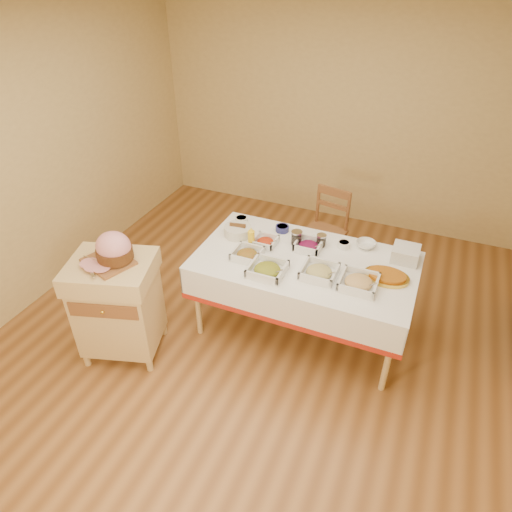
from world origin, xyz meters
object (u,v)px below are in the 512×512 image
(ham_on_board, at_px, (113,250))
(mustard_bottle, at_px, (251,238))
(butcher_cart, at_px, (118,303))
(dining_chair, at_px, (325,231))
(dining_table, at_px, (304,275))
(preserve_jar_right, at_px, (321,241))
(bread_basket, at_px, (238,231))
(plate_stack, at_px, (406,254))
(brass_platter, at_px, (386,276))
(preserve_jar_left, at_px, (297,238))

(ham_on_board, xyz_separation_m, mustard_bottle, (0.77, 0.83, -0.18))
(butcher_cart, height_order, dining_chair, butcher_cart)
(dining_table, distance_m, butcher_cart, 1.56)
(dining_table, bearing_deg, mustard_bottle, 177.92)
(preserve_jar_right, height_order, bread_basket, preserve_jar_right)
(ham_on_board, bearing_deg, mustard_bottle, 47.13)
(bread_basket, bearing_deg, ham_on_board, -121.78)
(butcher_cart, distance_m, bread_basket, 1.20)
(ham_on_board, height_order, plate_stack, ham_on_board)
(bread_basket, relative_size, plate_stack, 1.15)
(butcher_cart, xyz_separation_m, bread_basket, (0.63, 0.98, 0.29))
(dining_table, xyz_separation_m, preserve_jar_right, (0.06, 0.26, 0.21))
(plate_stack, bearing_deg, dining_chair, 141.16)
(dining_table, bearing_deg, preserve_jar_right, 77.61)
(dining_table, xyz_separation_m, brass_platter, (0.66, 0.01, 0.18))
(brass_platter, bearing_deg, mustard_bottle, 179.42)
(dining_chair, distance_m, mustard_bottle, 1.14)
(plate_stack, distance_m, brass_platter, 0.34)
(ham_on_board, bearing_deg, dining_chair, 57.10)
(dining_table, height_order, ham_on_board, ham_on_board)
(preserve_jar_left, height_order, preserve_jar_right, preserve_jar_left)
(plate_stack, bearing_deg, preserve_jar_left, -172.34)
(butcher_cart, xyz_separation_m, dining_chair, (1.22, 1.86, -0.06))
(butcher_cart, xyz_separation_m, brass_platter, (1.98, 0.85, 0.26))
(dining_table, relative_size, preserve_jar_left, 14.53)
(dining_chair, height_order, plate_stack, dining_chair)
(preserve_jar_left, distance_m, plate_stack, 0.92)
(preserve_jar_right, relative_size, bread_basket, 0.45)
(mustard_bottle, height_order, plate_stack, mustard_bottle)
(ham_on_board, distance_m, plate_stack, 2.34)
(mustard_bottle, bearing_deg, preserve_jar_right, 23.50)
(preserve_jar_right, bearing_deg, brass_platter, -22.69)
(mustard_bottle, bearing_deg, plate_stack, 13.88)
(preserve_jar_left, bearing_deg, dining_chair, 85.73)
(dining_table, distance_m, brass_platter, 0.69)
(dining_chair, relative_size, preserve_jar_right, 8.07)
(butcher_cart, xyz_separation_m, mustard_bottle, (0.81, 0.86, 0.32))
(dining_table, height_order, butcher_cart, butcher_cart)
(mustard_bottle, bearing_deg, ham_on_board, -132.87)
(dining_table, relative_size, plate_stack, 8.48)
(butcher_cart, relative_size, preserve_jar_right, 8.29)
(ham_on_board, height_order, brass_platter, ham_on_board)
(bread_basket, bearing_deg, preserve_jar_left, 7.46)
(plate_stack, bearing_deg, dining_table, -156.56)
(preserve_jar_left, distance_m, mustard_bottle, 0.40)
(mustard_bottle, height_order, brass_platter, mustard_bottle)
(dining_chair, height_order, brass_platter, dining_chair)
(butcher_cart, xyz_separation_m, preserve_jar_right, (1.37, 1.11, 0.29))
(dining_table, height_order, preserve_jar_left, preserve_jar_left)
(dining_table, distance_m, preserve_jar_left, 0.34)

